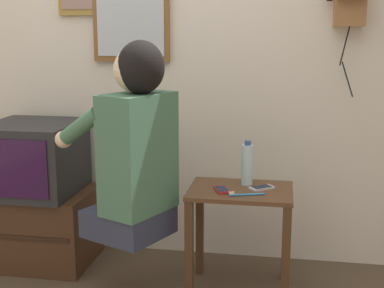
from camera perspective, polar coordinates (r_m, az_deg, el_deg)
The scene contains 10 objects.
wall_back at distance 3.17m, azimuth -2.31°, elevation 10.67°, with size 6.80×0.05×2.55m.
side_table at distance 2.78m, azimuth 5.17°, elevation -7.39°, with size 0.53×0.39×0.56m.
person at distance 2.61m, azimuth -6.15°, elevation -0.06°, with size 0.60×0.54×0.97m.
tv_stand at distance 3.32m, azimuth -15.89°, elevation -8.42°, with size 0.62×0.48×0.43m.
television at distance 3.18m, azimuth -16.55°, elevation -1.43°, with size 0.50×0.52×0.41m.
wall_mirror at distance 3.18m, azimuth -6.57°, elevation 14.48°, with size 0.45×0.03×0.64m.
cell_phone_held at distance 2.70m, azimuth 3.19°, elevation -4.88°, with size 0.10×0.14×0.01m.
cell_phone_spare at distance 2.75m, azimuth 7.44°, elevation -4.65°, with size 0.13×0.12×0.01m.
water_bottle at distance 2.80m, azimuth 5.91°, elevation -2.16°, with size 0.06×0.06×0.23m.
toothbrush at distance 2.63m, azimuth 5.60°, elevation -5.37°, with size 0.17×0.07×0.02m.
Camera 1 is at (0.67, -1.93, 1.34)m, focal length 50.00 mm.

